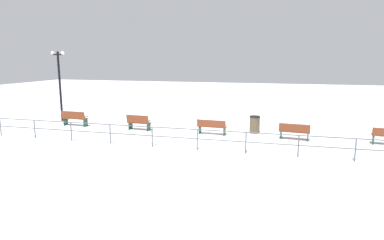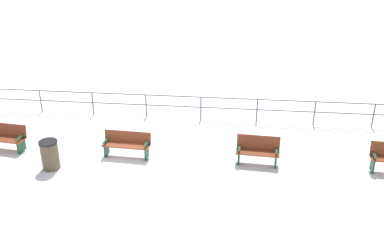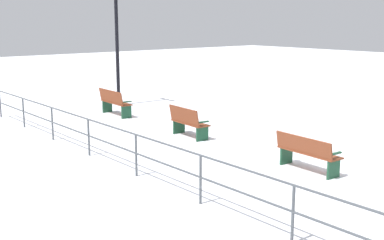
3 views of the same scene
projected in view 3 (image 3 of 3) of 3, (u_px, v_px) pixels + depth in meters
ground_plane at (309, 170)px, 11.48m from camera, size 80.00×80.00×0.00m
bench_third at (307, 152)px, 11.32m from camera, size 0.57×1.62×0.84m
bench_fourth at (188, 122)px, 14.60m from camera, size 0.60×1.42×0.92m
bench_fifth at (114, 102)px, 17.92m from camera, size 0.57×1.69×0.94m
lamppost_middle at (117, 33)px, 19.65m from camera, size 0.24×0.97×4.61m
waterfront_railing at (201, 170)px, 9.27m from camera, size 0.05×22.06×0.97m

